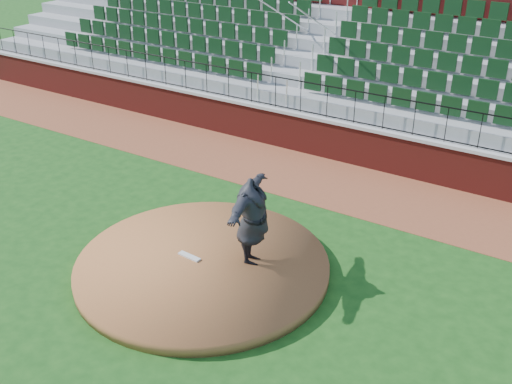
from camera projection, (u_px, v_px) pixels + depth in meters
ground at (220, 269)px, 13.64m from camera, size 90.00×90.00×0.00m
warning_track at (328, 181)px, 17.69m from camera, size 34.00×3.20×0.01m
field_wall at (352, 144)px, 18.62m from camera, size 34.00×0.35×1.20m
wall_cap at (353, 124)px, 18.33m from camera, size 34.00×0.45×0.10m
wall_railing at (355, 107)px, 18.08m from camera, size 34.00×0.05×1.00m
seating_stands at (390, 70)px, 19.90m from camera, size 34.00×5.10×4.60m
concourse_wall at (420, 40)px, 21.80m from camera, size 34.00×0.50×5.50m
pitchers_mound at (203, 266)px, 13.51m from camera, size 5.66×5.66×0.25m
pitching_rubber at (189, 256)px, 13.59m from camera, size 0.58×0.18×0.04m
pitcher at (252, 221)px, 12.98m from camera, size 1.42×2.62×2.06m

